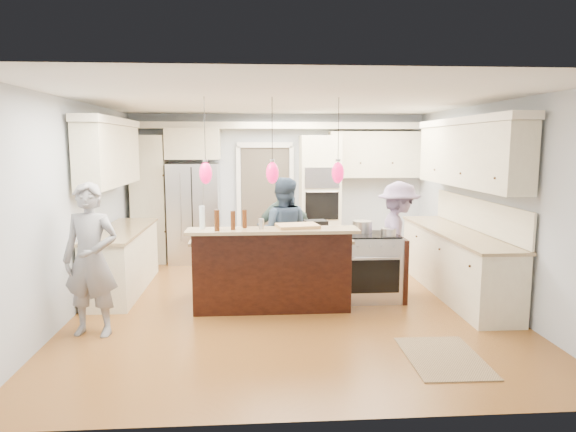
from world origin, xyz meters
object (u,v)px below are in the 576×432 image
object	(u,v)px
island_range	(372,266)
person_far_left	(283,233)
person_bar_end	(91,260)
refrigerator	(194,213)
kitchen_island	(271,267)

from	to	relation	value
island_range	person_far_left	distance (m)	1.44
person_bar_end	person_far_left	distance (m)	2.91
refrigerator	kitchen_island	xyz separation A→B (m)	(1.30, -2.57, -0.41)
kitchen_island	person_far_left	world-z (taller)	person_far_left
person_bar_end	person_far_left	bearing A→B (deg)	48.32
refrigerator	person_bar_end	world-z (taller)	refrigerator
kitchen_island	person_bar_end	world-z (taller)	person_bar_end
refrigerator	person_far_left	distance (m)	2.34
refrigerator	person_bar_end	size ratio (longest dim) A/B	1.04
kitchen_island	island_range	distance (m)	1.41
person_bar_end	person_far_left	world-z (taller)	person_bar_end
refrigerator	person_far_left	world-z (taller)	refrigerator
person_bar_end	person_far_left	size ratio (longest dim) A/B	1.05
island_range	person_bar_end	world-z (taller)	person_bar_end
refrigerator	person_bar_end	bearing A→B (deg)	-101.70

